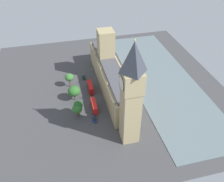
# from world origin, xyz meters

# --- Properties ---
(ground_plane) EXTENTS (142.72, 142.72, 0.00)m
(ground_plane) POSITION_xyz_m (0.00, 0.00, 0.00)
(ground_plane) COLOR #424244
(river_thames) EXTENTS (40.30, 128.45, 0.25)m
(river_thames) POSITION_xyz_m (-36.21, 0.00, 0.12)
(river_thames) COLOR slate
(river_thames) RESTS_ON ground
(parliament_building) EXTENTS (13.18, 71.82, 32.39)m
(parliament_building) POSITION_xyz_m (-1.99, -2.20, 9.16)
(parliament_building) COLOR tan
(parliament_building) RESTS_ON ground
(clock_tower) EXTENTS (9.05, 9.05, 52.91)m
(clock_tower) POSITION_xyz_m (-0.67, 42.64, 27.36)
(clock_tower) COLOR tan
(clock_tower) RESTS_ON ground
(car_dark_green_kerbside) EXTENTS (1.90, 4.58, 1.74)m
(car_dark_green_kerbside) POSITION_xyz_m (13.17, -13.56, 0.89)
(car_dark_green_kerbside) COLOR #19472D
(car_dark_green_kerbside) RESTS_ON ground
(double_decker_bus_corner) EXTENTS (2.69, 10.51, 4.75)m
(double_decker_bus_corner) POSITION_xyz_m (11.12, 0.53, 2.63)
(double_decker_bus_corner) COLOR red
(double_decker_bus_corner) RESTS_ON ground
(double_decker_bus_far_end) EXTENTS (2.84, 10.55, 4.75)m
(double_decker_bus_far_end) POSITION_xyz_m (12.06, 18.05, 2.63)
(double_decker_bus_far_end) COLOR red
(double_decker_bus_far_end) RESTS_ON ground
(car_blue_midblock) EXTENTS (1.83, 4.23, 1.74)m
(car_blue_midblock) POSITION_xyz_m (13.60, 26.85, 0.89)
(car_blue_midblock) COLOR navy
(car_blue_midblock) RESTS_ON ground
(pedestrian_opposite_hall) EXTENTS (0.70, 0.67, 1.68)m
(pedestrian_opposite_hall) POSITION_xyz_m (6.42, -21.78, 0.76)
(pedestrian_opposite_hall) COLOR gray
(pedestrian_opposite_hall) RESTS_ON ground
(plane_tree_by_river_gate) EXTENTS (7.12, 7.12, 9.42)m
(plane_tree_by_river_gate) POSITION_xyz_m (21.61, 6.99, 6.37)
(plane_tree_by_river_gate) COLOR brown
(plane_tree_by_river_gate) RESTS_ON ground
(plane_tree_under_trees) EXTENTS (5.40, 5.40, 9.42)m
(plane_tree_under_trees) POSITION_xyz_m (22.79, -6.61, 7.07)
(plane_tree_under_trees) COLOR brown
(plane_tree_under_trees) RESTS_ON ground
(plane_tree_leading) EXTENTS (4.91, 4.91, 9.23)m
(plane_tree_leading) POSITION_xyz_m (20.98, 20.56, 7.07)
(plane_tree_leading) COLOR brown
(plane_tree_leading) RESTS_ON ground
(plane_tree_trailing) EXTENTS (5.49, 5.49, 8.16)m
(plane_tree_trailing) POSITION_xyz_m (21.79, 22.08, 5.79)
(plane_tree_trailing) COLOR brown
(plane_tree_trailing) RESTS_ON ground
(street_lamp_near_tower) EXTENTS (0.56, 0.56, 6.02)m
(street_lamp_near_tower) POSITION_xyz_m (21.81, 6.92, 4.23)
(street_lamp_near_tower) COLOR black
(street_lamp_near_tower) RESTS_ON ground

